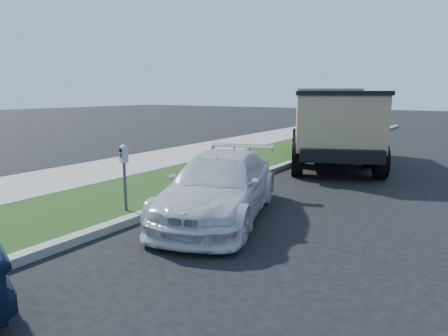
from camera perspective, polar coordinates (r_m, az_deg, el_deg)
The scene contains 5 objects.
ground at distance 7.17m, azimuth 5.03°, elevation -10.28°, with size 120.00×120.00×0.00m, color black.
streetside at distance 12.04m, azimuth -14.09°, elevation -1.60°, with size 6.12×50.00×0.15m.
parking_meter at distance 8.47m, azimuth -14.09°, elevation 0.66°, with size 0.22×0.18×1.39m.
white_wagon at distance 8.35m, azimuth -0.41°, elevation -2.47°, with size 1.85×4.55×1.32m, color silver.
dump_truck at distance 15.40m, azimuth 15.11°, elevation 6.51°, with size 5.10×7.41×2.74m.
Camera 1 is at (3.15, -5.91, 2.56)m, focal length 32.00 mm.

